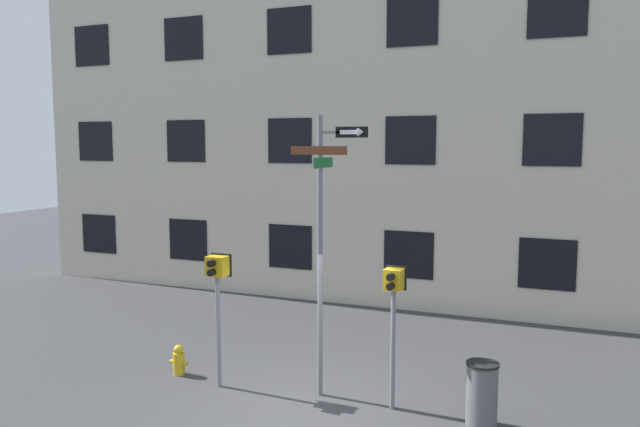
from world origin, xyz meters
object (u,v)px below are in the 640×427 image
Objects in this scene: street_sign_pole at (323,234)px; fire_hydrant at (179,360)px; pedestrian_signal_left at (217,282)px; trash_bin at (482,394)px; pedestrian_signal_right at (393,300)px.

fire_hydrant is (-2.93, -0.11, -2.59)m from street_sign_pole.
fire_hydrant is at bearing 167.94° from pedestrian_signal_left.
street_sign_pole reaches higher than trash_bin.
street_sign_pole is 3.60m from trash_bin.
street_sign_pole is 2.15m from pedestrian_signal_left.
fire_hydrant is at bearing 179.39° from trash_bin.
street_sign_pole is 2.01× the size of pedestrian_signal_left.
pedestrian_signal_left reaches higher than trash_bin.
pedestrian_signal_left reaches higher than pedestrian_signal_right.
pedestrian_signal_right is 4.48m from fire_hydrant.
fire_hydrant is at bearing -177.77° from street_sign_pole.
pedestrian_signal_right is 1.99m from trash_bin.
fire_hydrant is 0.57× the size of trash_bin.
pedestrian_signal_right is at bearing 4.50° from pedestrian_signal_left.
trash_bin reaches higher than fire_hydrant.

